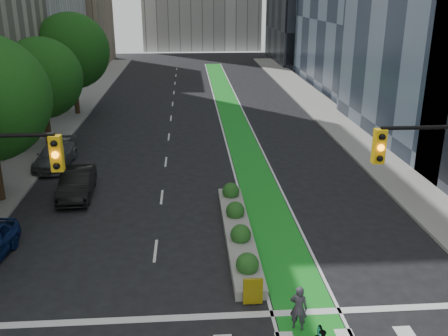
{
  "coord_description": "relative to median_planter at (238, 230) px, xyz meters",
  "views": [
    {
      "loc": [
        -0.92,
        -13.3,
        10.58
      ],
      "look_at": [
        0.63,
        8.06,
        3.0
      ],
      "focal_mm": 40.0,
      "sensor_mm": 36.0,
      "label": 1
    }
  ],
  "objects": [
    {
      "name": "sidewalk_left",
      "position": [
        -13.0,
        17.96,
        -0.3
      ],
      "size": [
        3.6,
        90.0,
        0.15
      ],
      "primitive_type": "cube",
      "color": "gray",
      "rests_on": "ground"
    },
    {
      "name": "sidewalk_right",
      "position": [
        10.6,
        17.96,
        -0.3
      ],
      "size": [
        3.6,
        90.0,
        0.15
      ],
      "primitive_type": "cube",
      "color": "gray",
      "rests_on": "ground"
    },
    {
      "name": "bike_lane_paint",
      "position": [
        1.8,
        22.96,
        -0.37
      ],
      "size": [
        2.2,
        70.0,
        0.01
      ],
      "primitive_type": "cube",
      "color": "#1A9324",
      "rests_on": "ground"
    },
    {
      "name": "tree_midfar",
      "position": [
        -12.2,
        14.96,
        4.57
      ],
      "size": [
        5.6,
        5.6,
        7.76
      ],
      "color": "black",
      "rests_on": "ground"
    },
    {
      "name": "tree_far",
      "position": [
        -12.2,
        24.96,
        5.32
      ],
      "size": [
        6.6,
        6.6,
        9.0
      ],
      "color": "black",
      "rests_on": "ground"
    },
    {
      "name": "median_planter",
      "position": [
        0.0,
        0.0,
        0.0
      ],
      "size": [
        1.2,
        10.26,
        1.1
      ],
      "color": "gray",
      "rests_on": "ground"
    },
    {
      "name": "cyclist",
      "position": [
        1.32,
        -6.69,
        0.43
      ],
      "size": [
        0.69,
        0.59,
        1.61
      ],
      "primitive_type": "imported",
      "rotation": [
        0.0,
        0.0,
        2.73
      ],
      "color": "#3B3641",
      "rests_on": "ground"
    },
    {
      "name": "parked_car_left_mid",
      "position": [
        -8.28,
        5.47,
        0.38
      ],
      "size": [
        1.85,
        4.67,
        1.51
      ],
      "primitive_type": "imported",
      "rotation": [
        0.0,
        0.0,
        0.06
      ],
      "color": "black",
      "rests_on": "ground"
    },
    {
      "name": "parked_car_left_far",
      "position": [
        -10.7,
        10.66,
        0.33
      ],
      "size": [
        2.11,
        4.92,
        1.41
      ],
      "primitive_type": "imported",
      "rotation": [
        0.0,
        0.0,
        -0.03
      ],
      "color": "slate",
      "rests_on": "ground"
    }
  ]
}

